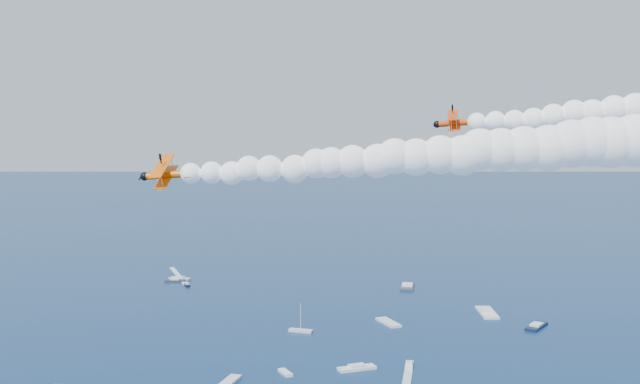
# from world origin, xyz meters

# --- Properties ---
(biplane_lead) EXTENTS (7.29, 8.49, 6.14)m
(biplane_lead) POSITION_xyz_m (13.04, 21.65, 60.76)
(biplane_lead) COLOR red
(biplane_trail) EXTENTS (8.42, 10.06, 7.40)m
(biplane_trail) POSITION_xyz_m (-20.73, -0.63, 54.15)
(biplane_trail) COLOR #E75704
(smoke_trail_trail) EXTENTS (67.92, 33.19, 11.88)m
(smoke_trail_trail) POSITION_xyz_m (11.41, 6.43, 56.68)
(smoke_trail_trail) COLOR white
(spectator_boats) EXTENTS (235.42, 175.46, 0.70)m
(spectator_boats) POSITION_xyz_m (-14.36, 114.08, 0.35)
(spectator_boats) COLOR black
(spectator_boats) RESTS_ON ground
(boat_wakes) EXTENTS (127.45, 145.08, 0.04)m
(boat_wakes) POSITION_xyz_m (-59.84, 130.52, 0.03)
(boat_wakes) COLOR white
(boat_wakes) RESTS_ON ground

